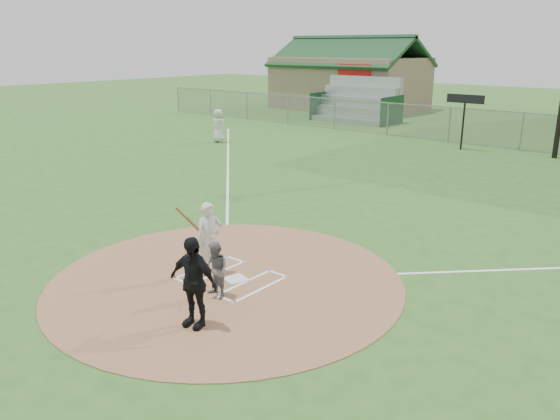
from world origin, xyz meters
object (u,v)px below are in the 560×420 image
Objects in this scene: home_plate at (236,279)px; umpire at (193,282)px; catcher at (216,270)px; batter_at_plate at (210,239)px; ondeck_player at (218,126)px.

umpire reaches higher than home_plate.
umpire is at bearing -53.42° from catcher.
catcher is at bearing -37.65° from batter_at_plate.
home_plate is 1.17m from batter_at_plate.
ondeck_player reaches higher than catcher.
home_plate is at bearing 119.01° from catcher.
umpire is (0.91, -2.10, 0.92)m from home_plate.
ondeck_player is (-14.41, 13.34, 0.91)m from home_plate.
catcher is (0.33, -0.93, 0.63)m from home_plate.
catcher is at bearing -70.82° from home_plate.
umpire is 21.75m from ondeck_player.
home_plate is 1.17m from catcher.
ondeck_player is at bearing 145.73° from catcher.
batter_at_plate is (-1.08, 0.83, 0.26)m from catcher.
batter_at_plate is at bearing 152.18° from catcher.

